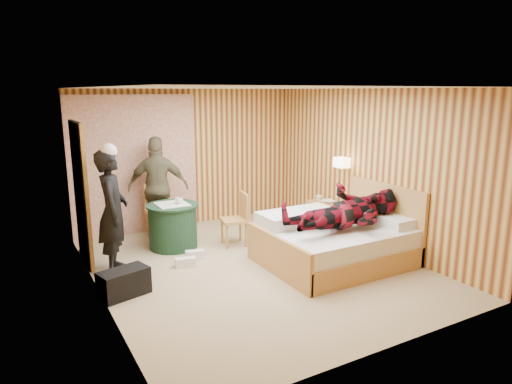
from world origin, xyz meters
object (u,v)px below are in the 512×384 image
bed (335,241)px  man_at_table (158,187)px  chair_near (238,215)px  round_table (173,226)px  man_on_bed (349,200)px  chair_far (159,206)px  duffel_bag (124,283)px  nightstand (323,216)px  woman_standing (113,212)px  wall_lamp (342,162)px

bed → man_at_table: bearing=127.2°
chair_near → man_at_table: man_at_table is taller
round_table → man_on_bed: bearing=-46.7°
chair_far → duffel_bag: chair_far is taller
nightstand → man_at_table: bearing=155.8°
bed → woman_standing: (-2.87, 1.22, 0.54)m
bed → chair_far: bed is taller
chair_far → chair_near: 1.43m
chair_near → duffel_bag: chair_near is taller
man_on_bed → wall_lamp: bearing=54.7°
chair_near → man_at_table: size_ratio=0.50×
wall_lamp → woman_standing: woman_standing is taller
duffel_bag → woman_standing: bearing=68.4°
chair_near → man_at_table: bearing=-127.0°
wall_lamp → nightstand: (-0.04, 0.41, -1.02)m
round_table → duffel_bag: bearing=-128.8°
chair_near → man_on_bed: size_ratio=0.49×
round_table → chair_far: chair_far is taller
nightstand → chair_far: bearing=156.6°
bed → duffel_bag: bearing=173.0°
wall_lamp → woman_standing: bearing=174.4°
chair_far → woman_standing: size_ratio=0.55×
chair_far → man_on_bed: man_on_bed is taller
man_on_bed → chair_far: bearing=125.7°
chair_near → wall_lamp: bearing=83.8°
nightstand → round_table: (-2.61, 0.49, 0.08)m
nightstand → woman_standing: woman_standing is taller
chair_near → man_on_bed: bearing=40.2°
wall_lamp → man_on_bed: (-0.77, -1.09, -0.33)m
wall_lamp → woman_standing: size_ratio=0.15×
bed → man_on_bed: man_on_bed is taller
man_on_bed → chair_near: bearing=119.5°
bed → chair_far: 3.06m
nightstand → woman_standing: (-3.63, -0.05, 0.57)m
wall_lamp → duffel_bag: wall_lamp is taller
wall_lamp → man_on_bed: bearing=-125.3°
duffel_bag → man_at_table: size_ratio=0.34×
bed → man_on_bed: 0.70m
bed → chair_far: (-1.87, 2.41, 0.23)m
wall_lamp → chair_near: 1.93m
round_table → chair_near: (0.97, -0.39, 0.14)m
nightstand → woman_standing: size_ratio=0.33×
chair_far → chair_near: bearing=-57.4°
duffel_bag → round_table: bearing=36.3°
bed → duffel_bag: 3.00m
round_table → chair_near: 1.05m
round_table → woman_standing: (-1.02, -0.54, 0.49)m
bed → chair_near: bed is taller
woman_standing → man_on_bed: size_ratio=0.96×
round_table → man_at_table: bearing=90.0°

